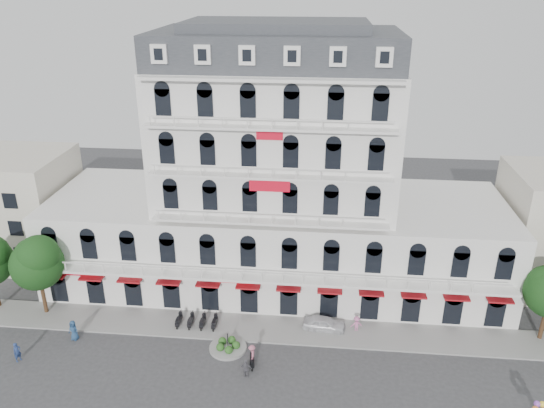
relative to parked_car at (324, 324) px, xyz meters
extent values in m
plane|color=#38383A|center=(-5.15, -9.50, -0.65)|extent=(120.00, 120.00, 0.00)
cube|color=gray|center=(-5.15, -0.50, -0.57)|extent=(53.00, 4.00, 0.16)
cube|color=silver|center=(-5.15, 8.50, 3.85)|extent=(45.00, 14.00, 9.00)
cube|color=silver|center=(-5.15, 8.50, 14.85)|extent=(22.00, 12.00, 13.00)
cube|color=#2D3035|center=(-5.15, 8.50, 22.85)|extent=(21.56, 11.76, 3.00)
cube|color=#2D3035|center=(-5.15, 8.50, 24.75)|extent=(15.84, 8.64, 0.80)
cube|color=maroon|center=(-5.15, 1.00, 2.85)|extent=(40.50, 1.00, 0.15)
cube|color=#B60B1E|center=(-5.15, 2.38, 12.35)|extent=(3.50, 0.10, 1.40)
cube|color=beige|center=(-35.15, 10.50, 5.35)|extent=(14.00, 10.00, 12.00)
cylinder|color=gray|center=(-8.15, -3.50, -0.53)|extent=(3.20, 3.20, 0.24)
cylinder|color=black|center=(-8.15, -3.50, 0.25)|extent=(0.08, 0.08, 1.40)
sphere|color=#21501A|center=(-7.45, -3.50, -0.20)|extent=(0.70, 0.70, 0.70)
sphere|color=#21501A|center=(-7.93, -2.84, -0.20)|extent=(0.70, 0.70, 0.70)
sphere|color=#21501A|center=(-8.71, -3.08, -0.20)|extent=(0.70, 0.70, 0.70)
sphere|color=#21501A|center=(-8.72, -3.90, -0.20)|extent=(0.70, 0.70, 0.70)
sphere|color=#21501A|center=(-7.95, -4.17, -0.20)|extent=(0.70, 0.70, 0.70)
cylinder|color=#382314|center=(-26.15, 0.00, 1.22)|extent=(0.36, 0.36, 3.74)
sphere|color=#103313|center=(-26.15, 0.00, 4.62)|extent=(4.76, 4.76, 4.76)
sphere|color=#103313|center=(-25.65, -0.30, 5.72)|extent=(3.74, 3.74, 3.74)
sphere|color=#103313|center=(-26.55, 0.30, 5.30)|extent=(3.40, 3.40, 3.40)
cylinder|color=#382314|center=(18.85, 0.50, 1.06)|extent=(0.36, 0.36, 3.43)
imported|color=silver|center=(0.00, 0.00, 0.00)|extent=(3.95, 1.84, 1.31)
cube|color=black|center=(-5.81, -5.40, -0.10)|extent=(0.53, 1.53, 0.35)
torus|color=black|center=(-5.74, -5.95, -0.37)|extent=(0.19, 0.61, 0.60)
torus|color=black|center=(-5.88, -4.85, -0.37)|extent=(0.19, 0.61, 0.60)
imported|color=#BD647C|center=(-5.81, -5.40, 0.58)|extent=(0.70, 1.07, 1.56)
imported|color=navy|center=(-21.76, -3.52, 0.30)|extent=(1.05, 0.82, 1.90)
imported|color=#5E5C64|center=(-6.11, -6.70, 0.16)|extent=(0.97, 0.44, 1.62)
imported|color=#C7699E|center=(2.86, 0.00, 0.14)|extent=(1.13, 0.82, 1.58)
imported|color=navy|center=(-25.15, -6.69, 0.22)|extent=(0.68, 0.76, 1.75)
sphere|color=yellow|center=(15.02, -9.88, 1.56)|extent=(0.44, 0.44, 0.44)
sphere|color=#994CD8|center=(14.67, -9.89, 1.57)|extent=(0.44, 0.44, 0.44)
camera|label=1|loc=(-0.79, -39.55, 28.81)|focal=35.00mm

